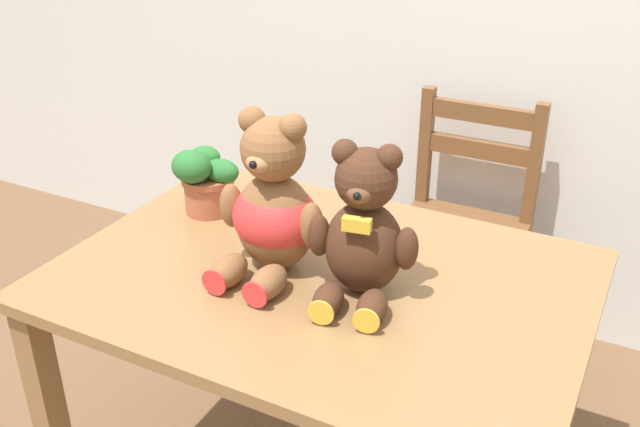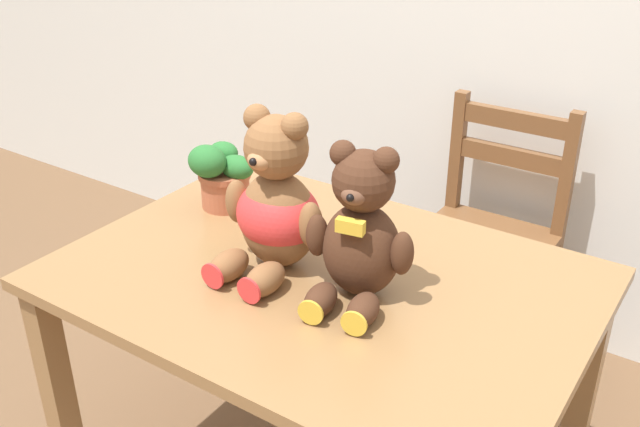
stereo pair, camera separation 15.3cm
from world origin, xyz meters
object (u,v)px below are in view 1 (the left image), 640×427
Objects in this scene: wooden_chair_behind at (459,231)px; potted_plant at (206,180)px; teddy_bear_right at (363,232)px; teddy_bear_left at (273,209)px.

wooden_chair_behind is 4.71× the size of potted_plant.
teddy_bear_right is 1.85× the size of potted_plant.
potted_plant reaches higher than wooden_chair_behind.
wooden_chair_behind is at bearing -102.40° from teddy_bear_left.
teddy_bear_left is (-0.20, -0.86, 0.42)m from wooden_chair_behind.
wooden_chair_behind is at bearing 54.31° from potted_plant.
potted_plant is at bearing -28.23° from teddy_bear_left.
teddy_bear_left reaches higher than wooden_chair_behind.
teddy_bear_right reaches higher than potted_plant.
wooden_chair_behind is 0.95m from teddy_bear_right.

